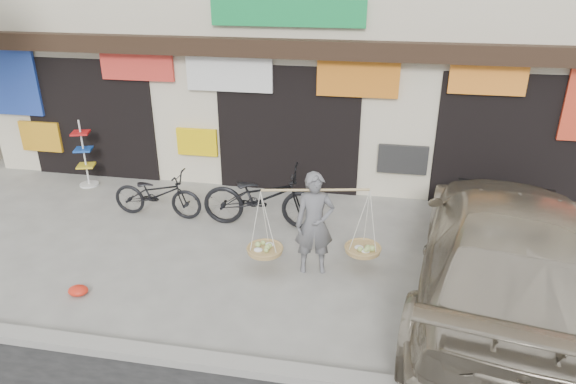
% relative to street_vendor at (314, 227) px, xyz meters
% --- Properties ---
extents(ground, '(70.00, 70.00, 0.00)m').
position_rel_street_vendor_xyz_m(ground, '(-1.00, -0.39, -0.78)').
color(ground, gray).
rests_on(ground, ground).
extents(kerb, '(70.00, 0.25, 0.12)m').
position_rel_street_vendor_xyz_m(kerb, '(-1.00, -2.39, -0.72)').
color(kerb, gray).
rests_on(kerb, ground).
extents(shophouse_block, '(14.00, 6.32, 7.00)m').
position_rel_street_vendor_xyz_m(shophouse_block, '(-1.01, 6.02, 2.67)').
color(shophouse_block, beige).
rests_on(shophouse_block, ground).
extents(street_vendor, '(2.10, 0.87, 1.69)m').
position_rel_street_vendor_xyz_m(street_vendor, '(0.00, 0.00, 0.00)').
color(street_vendor, slate).
rests_on(street_vendor, ground).
extents(bike_0, '(1.80, 0.65, 0.94)m').
position_rel_street_vendor_xyz_m(bike_0, '(-3.26, 1.38, -0.31)').
color(bike_0, black).
rests_on(bike_0, ground).
extents(bike_2, '(2.29, 0.91, 1.18)m').
position_rel_street_vendor_xyz_m(bike_2, '(-1.16, 1.36, -0.19)').
color(bike_2, black).
rests_on(bike_2, ground).
extents(suv, '(3.42, 6.32, 1.74)m').
position_rel_street_vendor_xyz_m(suv, '(2.81, -0.44, 0.09)').
color(suv, '#A69B86').
rests_on(suv, ground).
extents(display_rack, '(0.45, 0.45, 1.51)m').
position_rel_street_vendor_xyz_m(display_rack, '(-5.44, 2.52, -0.17)').
color(display_rack, silver).
rests_on(display_rack, ground).
extents(red_bag, '(0.31, 0.25, 0.14)m').
position_rel_street_vendor_xyz_m(red_bag, '(-3.39, -1.33, -0.71)').
color(red_bag, red).
rests_on(red_bag, ground).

